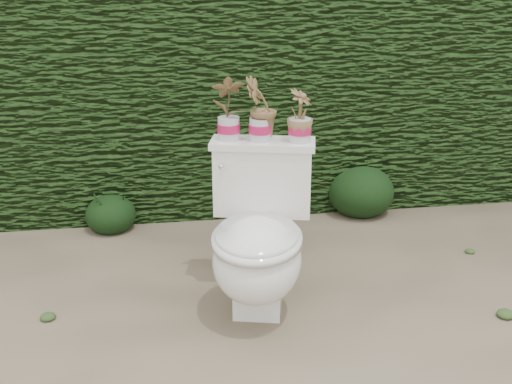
{
  "coord_description": "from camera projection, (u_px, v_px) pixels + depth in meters",
  "views": [
    {
      "loc": [
        -0.43,
        -2.71,
        1.62
      ],
      "look_at": [
        0.0,
        0.11,
        0.55
      ],
      "focal_mm": 45.0,
      "sensor_mm": 36.0,
      "label": 1
    }
  ],
  "objects": [
    {
      "name": "hedge",
      "position": [
        223.0,
        81.0,
        4.34
      ],
      "size": [
        8.0,
        1.0,
        1.6
      ],
      "primitive_type": "cube",
      "color": "#264617",
      "rests_on": "ground"
    },
    {
      "name": "ground",
      "position": [
        259.0,
        305.0,
        3.14
      ],
      "size": [
        60.0,
        60.0,
        0.0
      ],
      "primitive_type": "plane",
      "color": "gray",
      "rests_on": "ground"
    },
    {
      "name": "liriope_clump_1",
      "position": [
        110.0,
        210.0,
        3.96
      ],
      "size": [
        0.31,
        0.31,
        0.25
      ],
      "primitive_type": "ellipsoid",
      "color": "black",
      "rests_on": "ground"
    },
    {
      "name": "potted_plant_left",
      "position": [
        228.0,
        109.0,
        3.02
      ],
      "size": [
        0.16,
        0.11,
        0.3
      ],
      "primitive_type": "imported",
      "rotation": [
        0.0,
        0.0,
        3.13
      ],
      "color": "#237123",
      "rests_on": "toilet"
    },
    {
      "name": "potted_plant_right",
      "position": [
        300.0,
        117.0,
        3.01
      ],
      "size": [
        0.18,
        0.18,
        0.23
      ],
      "primitive_type": "imported",
      "rotation": [
        0.0,
        0.0,
        1.01
      ],
      "color": "#237123",
      "rests_on": "toilet"
    },
    {
      "name": "potted_plant_center",
      "position": [
        260.0,
        111.0,
        3.01
      ],
      "size": [
        0.2,
        0.19,
        0.29
      ],
      "primitive_type": "imported",
      "rotation": [
        0.0,
        0.0,
        3.61
      ],
      "color": "#237123",
      "rests_on": "toilet"
    },
    {
      "name": "toilet",
      "position": [
        258.0,
        241.0,
        2.99
      ],
      "size": [
        0.6,
        0.77,
        0.78
      ],
      "rotation": [
        0.0,
        0.0,
        -0.24
      ],
      "color": "white",
      "rests_on": "ground"
    },
    {
      "name": "liriope_clump_2",
      "position": [
        361.0,
        187.0,
        4.2
      ],
      "size": [
        0.43,
        0.43,
        0.35
      ],
      "primitive_type": "ellipsoid",
      "color": "black",
      "rests_on": "ground"
    }
  ]
}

